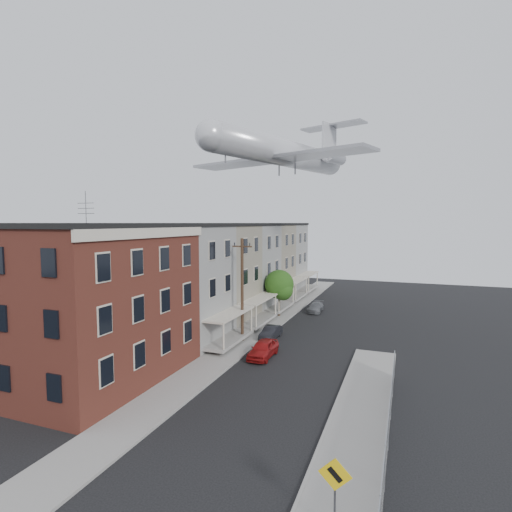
{
  "coord_description": "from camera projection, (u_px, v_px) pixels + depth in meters",
  "views": [
    {
      "loc": [
        7.54,
        -13.32,
        10.3
      ],
      "look_at": [
        -0.27,
        7.3,
        8.47
      ],
      "focal_mm": 28.0,
      "sensor_mm": 36.0,
      "label": 1
    }
  ],
  "objects": [
    {
      "name": "airplane",
      "position": [
        285.0,
        153.0,
        42.89
      ],
      "size": [
        21.24,
        24.3,
        7.05
      ],
      "color": "silver",
      "rests_on": "ground"
    },
    {
      "name": "warning_sign",
      "position": [
        335.0,
        485.0,
        12.83
      ],
      "size": [
        1.1,
        0.11,
        2.8
      ],
      "color": "#515156",
      "rests_on": "ground"
    },
    {
      "name": "car_far",
      "position": [
        316.0,
        307.0,
        46.3
      ],
      "size": [
        1.61,
        3.75,
        1.08
      ],
      "primitive_type": "imported",
      "rotation": [
        0.0,
        0.0,
        0.03
      ],
      "color": "slate",
      "rests_on": "ground"
    },
    {
      "name": "street_tree",
      "position": [
        280.0,
        286.0,
        43.52
      ],
      "size": [
        3.22,
        3.2,
        5.2
      ],
      "color": "black",
      "rests_on": "ground"
    },
    {
      "name": "corner_building",
      "position": [
        88.0,
        301.0,
        26.25
      ],
      "size": [
        10.31,
        12.3,
        12.15
      ],
      "color": "#3E1913",
      "rests_on": "ground"
    },
    {
      "name": "row_house_b",
      "position": [
        206.0,
        273.0,
        41.62
      ],
      "size": [
        11.98,
        7.0,
        10.3
      ],
      "color": "#6D6656",
      "rests_on": "ground"
    },
    {
      "name": "sidewalk_right",
      "position": [
        357.0,
        432.0,
        19.57
      ],
      "size": [
        3.0,
        26.0,
        0.12
      ],
      "primitive_type": "cube",
      "color": "gray",
      "rests_on": "ground"
    },
    {
      "name": "curb_right",
      "position": [
        327.0,
        427.0,
        20.08
      ],
      "size": [
        0.15,
        26.0,
        0.14
      ],
      "primitive_type": "cube",
      "color": "gray",
      "rests_on": "ground"
    },
    {
      "name": "sidewalk_left",
      "position": [
        266.0,
        325.0,
        40.23
      ],
      "size": [
        3.0,
        62.0,
        0.12
      ],
      "primitive_type": "cube",
      "color": "gray",
      "rests_on": "ground"
    },
    {
      "name": "chainlink_fence",
      "position": [
        388.0,
        429.0,
        18.03
      ],
      "size": [
        0.06,
        18.06,
        1.9
      ],
      "color": "gray",
      "rests_on": "ground"
    },
    {
      "name": "utility_pole",
      "position": [
        242.0,
        288.0,
        34.29
      ],
      "size": [
        1.8,
        0.26,
        9.0
      ],
      "color": "black",
      "rests_on": "ground"
    },
    {
      "name": "row_house_e",
      "position": [
        271.0,
        257.0,
        61.19
      ],
      "size": [
        11.98,
        7.0,
        10.3
      ],
      "color": "slate",
      "rests_on": "ground"
    },
    {
      "name": "ground",
      "position": [
        198.0,
        481.0,
        15.92
      ],
      "size": [
        120.0,
        120.0,
        0.0
      ],
      "primitive_type": "plane",
      "color": "black",
      "rests_on": "ground"
    },
    {
      "name": "row_house_a",
      "position": [
        169.0,
        282.0,
        35.1
      ],
      "size": [
        11.98,
        7.0,
        10.3
      ],
      "color": "slate",
      "rests_on": "ground"
    },
    {
      "name": "row_house_d",
      "position": [
        254.0,
        261.0,
        54.67
      ],
      "size": [
        11.98,
        7.0,
        10.3
      ],
      "color": "#6D6656",
      "rests_on": "ground"
    },
    {
      "name": "curb_left",
      "position": [
        280.0,
        326.0,
        39.71
      ],
      "size": [
        0.15,
        62.0,
        0.14
      ],
      "primitive_type": "cube",
      "color": "gray",
      "rests_on": "ground"
    },
    {
      "name": "car_mid",
      "position": [
        271.0,
        332.0,
        35.61
      ],
      "size": [
        1.25,
        3.4,
        1.11
      ],
      "primitive_type": "imported",
      "rotation": [
        0.0,
        0.0,
        -0.02
      ],
      "color": "black",
      "rests_on": "ground"
    },
    {
      "name": "car_near",
      "position": [
        263.0,
        349.0,
        30.59
      ],
      "size": [
        1.59,
        3.9,
        1.33
      ],
      "primitive_type": "imported",
      "rotation": [
        0.0,
        0.0,
        -0.0
      ],
      "color": "maroon",
      "rests_on": "ground"
    },
    {
      "name": "row_house_c",
      "position": [
        234.0,
        266.0,
        48.15
      ],
      "size": [
        11.98,
        7.0,
        10.3
      ],
      "color": "slate",
      "rests_on": "ground"
    }
  ]
}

